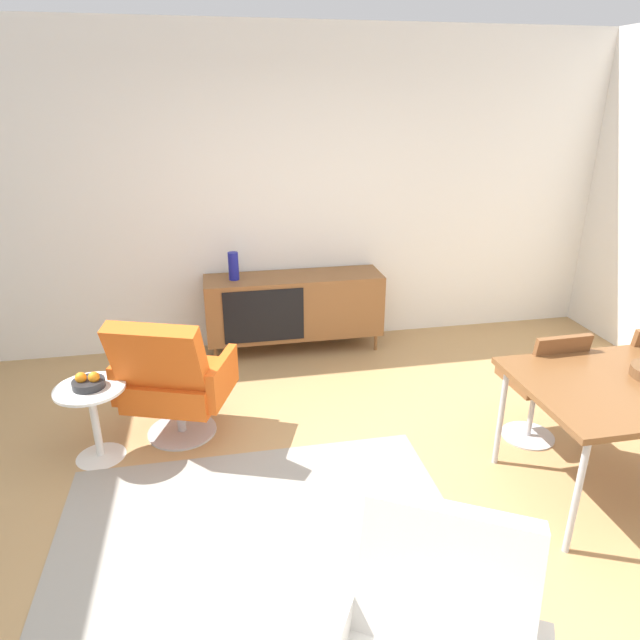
# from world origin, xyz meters

# --- Properties ---
(ground_plane) EXTENTS (8.32, 8.32, 0.00)m
(ground_plane) POSITION_xyz_m (0.00, 0.00, 0.00)
(ground_plane) COLOR tan
(wall_back) EXTENTS (6.80, 0.12, 2.80)m
(wall_back) POSITION_xyz_m (0.00, 2.60, 1.40)
(wall_back) COLOR white
(wall_back) RESTS_ON ground_plane
(sideboard) EXTENTS (1.60, 0.45, 0.72)m
(sideboard) POSITION_xyz_m (0.12, 2.30, 0.44)
(sideboard) COLOR brown
(sideboard) RESTS_ON ground_plane
(vase_cobalt) EXTENTS (0.09, 0.09, 0.24)m
(vase_cobalt) POSITION_xyz_m (-0.41, 2.30, 0.84)
(vase_cobalt) COLOR navy
(vase_cobalt) RESTS_ON sideboard
(dining_chair_back_right) EXTENTS (0.40, 0.43, 0.86)m
(dining_chair_back_right) POSITION_xyz_m (2.20, 0.48, 0.47)
(dining_chair_back_right) COLOR brown
(dining_chair_back_right) RESTS_ON ground_plane
(dining_chair_back_left) EXTENTS (0.41, 0.44, 0.86)m
(dining_chair_back_left) POSITION_xyz_m (1.51, 0.48, 0.47)
(dining_chair_back_left) COLOR brown
(dining_chair_back_left) RESTS_ON ground_plane
(lounge_chair_red) EXTENTS (0.85, 0.82, 0.95)m
(lounge_chair_red) POSITION_xyz_m (-0.91, 1.00, 0.47)
(lounge_chair_red) COLOR #D85919
(lounge_chair_red) RESTS_ON ground_plane
(side_table_round) EXTENTS (0.44, 0.44, 0.52)m
(side_table_round) POSITION_xyz_m (-1.40, 0.87, 0.32)
(side_table_round) COLOR white
(side_table_round) RESTS_ON ground_plane
(fruit_bowl) EXTENTS (0.20, 0.20, 0.11)m
(fruit_bowl) POSITION_xyz_m (-1.40, 0.87, 0.56)
(fruit_bowl) COLOR #262628
(fruit_bowl) RESTS_ON side_table_round
(area_rug) EXTENTS (2.20, 1.70, 0.01)m
(area_rug) POSITION_xyz_m (-0.43, -0.13, 0.00)
(area_rug) COLOR gray
(area_rug) RESTS_ON ground_plane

